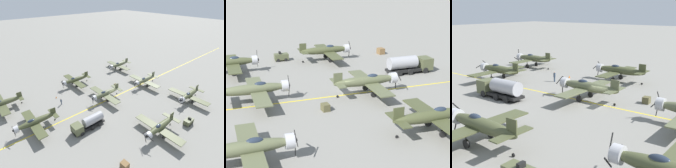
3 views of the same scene
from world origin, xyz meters
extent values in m
plane|color=gray|center=(0.00, 0.00, 0.00)|extent=(400.00, 400.00, 0.00)
cube|color=yellow|center=(0.00, 0.00, 0.00)|extent=(0.30, 160.00, 0.01)
ellipsoid|color=#585D3F|center=(0.74, 1.93, 2.05)|extent=(1.50, 9.50, 1.42)
cylinder|color=#B7B7BC|center=(0.74, 6.38, 2.05)|extent=(1.58, 0.90, 1.58)
ellipsoid|color=#232D3D|center=(0.74, 3.07, 2.61)|extent=(0.80, 1.70, 0.76)
cube|color=#585D3F|center=(0.74, 2.69, 1.71)|extent=(12.00, 2.10, 0.16)
cube|color=#585D3F|center=(0.74, -2.16, 2.20)|extent=(4.40, 1.10, 0.12)
cube|color=#585D3F|center=(0.74, -2.16, 2.85)|extent=(0.14, 1.30, 1.60)
sphere|color=black|center=(0.74, 6.88, 2.05)|extent=(0.56, 0.56, 0.56)
cube|color=black|center=(-0.02, 6.88, 2.50)|extent=(1.57, 0.06, 1.02)
cube|color=black|center=(0.72, 6.88, 1.18)|extent=(0.16, 0.06, 1.75)
cube|color=black|center=(1.50, 6.88, 2.48)|extent=(1.60, 0.06, 0.98)
cylinder|color=black|center=(-0.76, 2.69, 1.08)|extent=(0.14, 0.14, 1.26)
cylinder|color=black|center=(-0.76, 2.69, 0.45)|extent=(0.22, 0.90, 0.90)
cylinder|color=black|center=(2.24, 2.69, 1.08)|extent=(0.14, 0.14, 1.26)
cylinder|color=black|center=(2.24, 2.69, 0.45)|extent=(0.22, 0.90, 0.90)
cylinder|color=black|center=(0.74, -2.22, 0.18)|extent=(0.12, 0.36, 0.36)
ellipsoid|color=#5C6143|center=(-1.08, -13.76, 2.05)|extent=(1.50, 9.50, 1.42)
cylinder|color=#B7B7BC|center=(-1.08, -9.31, 2.05)|extent=(1.58, 0.90, 1.58)
ellipsoid|color=#232D3D|center=(-1.08, -12.62, 2.61)|extent=(0.80, 1.70, 0.76)
cube|color=#5C6143|center=(-1.08, -13.00, 1.71)|extent=(12.00, 2.10, 0.16)
sphere|color=black|center=(-1.08, -8.81, 2.05)|extent=(0.56, 0.56, 0.56)
cube|color=black|center=(-1.95, -8.81, 2.12)|extent=(1.76, 0.06, 0.29)
cube|color=black|center=(-0.71, -8.81, 1.26)|extent=(0.87, 0.06, 1.64)
cube|color=black|center=(-0.58, -8.81, 2.77)|extent=(1.11, 0.06, 1.52)
cylinder|color=black|center=(-2.58, -13.00, 1.08)|extent=(0.14, 0.14, 1.26)
cylinder|color=black|center=(-2.58, -13.00, 0.45)|extent=(0.22, 0.90, 0.90)
cylinder|color=black|center=(0.42, -13.00, 1.08)|extent=(0.14, 0.14, 1.26)
cylinder|color=black|center=(0.42, -13.00, 0.45)|extent=(0.22, 0.90, 0.90)
ellipsoid|color=#474C2E|center=(-18.33, 1.76, 2.05)|extent=(1.50, 9.50, 1.42)
cylinder|color=#B7B7BC|center=(-18.33, 6.21, 2.05)|extent=(1.58, 0.90, 1.58)
ellipsoid|color=#232D3D|center=(-18.33, 2.90, 2.61)|extent=(0.80, 1.70, 0.76)
cube|color=#474C2E|center=(-18.33, 2.52, 1.71)|extent=(12.00, 2.10, 0.16)
cube|color=#474C2E|center=(-18.33, -2.33, 2.20)|extent=(4.40, 1.10, 0.12)
cube|color=#474C2E|center=(-18.33, -2.33, 2.85)|extent=(0.14, 1.30, 1.60)
sphere|color=black|center=(-18.33, 6.71, 2.05)|extent=(0.56, 0.56, 0.56)
cube|color=black|center=(-17.75, 6.71, 2.71)|extent=(1.25, 0.06, 1.41)
cube|color=black|center=(-19.19, 6.71, 2.22)|extent=(1.74, 0.06, 0.47)
cube|color=black|center=(-18.04, 6.71, 1.22)|extent=(0.71, 0.06, 1.70)
cylinder|color=black|center=(-19.83, 2.52, 1.08)|extent=(0.14, 0.14, 1.26)
cylinder|color=black|center=(-19.83, 2.52, 0.45)|extent=(0.22, 0.90, 0.90)
cylinder|color=black|center=(-16.83, 2.52, 1.08)|extent=(0.14, 0.14, 1.26)
cylinder|color=black|center=(-16.83, 2.52, 0.45)|extent=(0.22, 0.90, 0.90)
cylinder|color=black|center=(-18.33, -2.39, 0.18)|extent=(0.12, 0.36, 0.36)
ellipsoid|color=#454A2B|center=(14.43, 4.06, 2.05)|extent=(1.50, 9.50, 1.42)
ellipsoid|color=#232D3D|center=(14.43, 5.20, 2.61)|extent=(0.80, 1.70, 0.76)
cube|color=#454A2B|center=(14.43, 4.82, 1.71)|extent=(12.00, 2.10, 0.16)
cube|color=#454A2B|center=(14.43, -0.03, 2.20)|extent=(4.40, 1.10, 0.12)
cube|color=#454A2B|center=(14.43, -0.03, 2.85)|extent=(0.14, 1.30, 1.60)
cylinder|color=black|center=(12.93, 4.82, 1.08)|extent=(0.14, 0.14, 1.26)
cylinder|color=black|center=(12.93, 4.82, 0.45)|extent=(0.22, 0.90, 0.90)
cylinder|color=black|center=(15.93, 4.82, 1.08)|extent=(0.14, 0.14, 1.26)
cylinder|color=black|center=(15.93, 4.82, 0.45)|extent=(0.22, 0.90, 0.90)
cylinder|color=black|center=(14.43, -0.09, 0.18)|extent=(0.12, 0.36, 0.36)
ellipsoid|color=#595E40|center=(14.99, -16.60, 2.05)|extent=(1.50, 9.50, 1.42)
cylinder|color=#B7B7BC|center=(14.99, -12.15, 2.05)|extent=(1.57, 0.90, 1.58)
ellipsoid|color=#232D3D|center=(14.99, -15.46, 2.61)|extent=(0.80, 1.70, 0.76)
cube|color=#595E40|center=(14.99, -15.84, 1.71)|extent=(12.00, 2.10, 0.16)
sphere|color=black|center=(14.99, -11.65, 2.05)|extent=(0.56, 0.56, 0.56)
cube|color=black|center=(14.17, -11.65, 2.36)|extent=(1.69, 0.06, 0.75)
cube|color=black|center=(15.13, -11.65, 1.19)|extent=(0.42, 0.06, 1.75)
cube|color=black|center=(15.67, -11.65, 2.60)|extent=(1.44, 0.06, 1.21)
cylinder|color=black|center=(13.49, -15.84, 1.08)|extent=(0.14, 0.14, 1.26)
cylinder|color=black|center=(13.49, -15.84, 0.45)|extent=(0.22, 0.90, 0.90)
cylinder|color=black|center=(16.49, -15.84, 1.08)|extent=(0.14, 0.14, 1.26)
ellipsoid|color=#484D2F|center=(-15.77, -15.96, 2.05)|extent=(1.50, 9.50, 1.42)
cylinder|color=#B7B7BC|center=(-15.77, -11.51, 2.05)|extent=(1.57, 0.90, 1.58)
ellipsoid|color=#232D3D|center=(-15.77, -14.82, 2.61)|extent=(0.80, 1.70, 0.76)
cube|color=#484D2F|center=(-15.77, -15.20, 1.71)|extent=(12.00, 2.10, 0.16)
sphere|color=black|center=(-15.77, -11.01, 2.05)|extent=(0.56, 0.56, 0.56)
cube|color=black|center=(-14.91, -11.01, 1.86)|extent=(1.74, 0.06, 0.52)
cube|color=black|center=(-16.03, -11.01, 2.89)|extent=(0.66, 0.06, 1.71)
cube|color=black|center=(-16.36, -11.01, 1.41)|extent=(1.29, 0.06, 1.38)
cylinder|color=black|center=(-17.27, -15.20, 1.08)|extent=(0.14, 0.14, 1.26)
cylinder|color=black|center=(-17.27, -15.20, 0.45)|extent=(0.22, 0.90, 0.90)
cylinder|color=black|center=(-14.27, -15.20, 1.08)|extent=(0.14, 0.14, 1.26)
cylinder|color=black|center=(-14.27, -15.20, 0.45)|extent=(0.22, 0.90, 0.90)
cube|color=black|center=(-6.33, 13.14, 0.62)|extent=(2.25, 8.00, 0.40)
cube|color=#515638|center=(-6.33, 16.10, 1.42)|extent=(2.50, 2.08, 2.00)
cylinder|color=#9E9EA3|center=(-6.33, 11.82, 1.93)|extent=(2.10, 4.96, 2.10)
cylinder|color=black|center=(-7.52, 15.62, 0.50)|extent=(0.30, 1.00, 1.00)
cylinder|color=black|center=(-5.14, 15.62, 0.50)|extent=(0.30, 1.00, 1.00)
cylinder|color=black|center=(-7.52, 12.74, 0.50)|extent=(0.30, 1.00, 1.00)
cylinder|color=black|center=(-5.14, 12.74, 0.50)|extent=(0.30, 1.00, 1.00)
cylinder|color=black|center=(-7.52, 10.66, 0.50)|extent=(0.30, 1.00, 1.00)
cylinder|color=black|center=(-5.14, 10.66, 0.50)|extent=(0.30, 1.00, 1.00)
cube|color=#515638|center=(-21.01, -5.91, 0.80)|extent=(1.40, 2.60, 1.10)
cube|color=black|center=(-21.01, -6.17, 1.57)|extent=(0.70, 0.36, 0.44)
cylinder|color=black|center=(-21.70, -5.19, 0.30)|extent=(0.20, 0.60, 0.60)
cylinder|color=black|center=(-20.32, -5.19, 0.30)|extent=(0.20, 0.60, 0.60)
cylinder|color=black|center=(-21.70, -6.62, 0.30)|extent=(0.20, 0.60, 0.60)
cylinder|color=black|center=(-20.32, -6.62, 0.30)|extent=(0.20, 0.60, 0.60)
cube|color=brown|center=(4.52, -5.21, 0.48)|extent=(1.22, 1.05, 0.95)
cube|color=brown|center=(-19.39, 14.07, 0.59)|extent=(1.51, 1.29, 1.19)
camera|label=1|loc=(-33.83, 29.59, 28.57)|focal=28.00mm
camera|label=2|loc=(47.13, -18.45, 19.27)|focal=60.00mm
camera|label=3|loc=(-35.94, -21.84, 13.12)|focal=50.00mm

